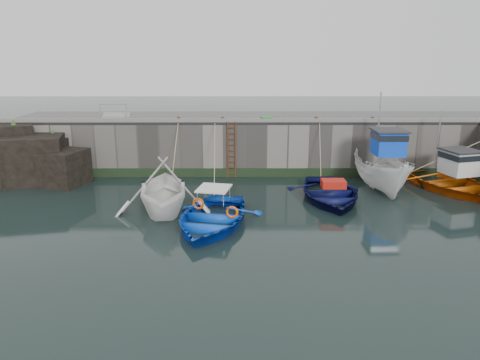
{
  "coord_description": "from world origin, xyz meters",
  "views": [
    {
      "loc": [
        -1.6,
        -16.16,
        7.03
      ],
      "look_at": [
        -1.53,
        4.92,
        1.2
      ],
      "focal_mm": 35.0,
      "sensor_mm": 36.0,
      "label": 1
    }
  ],
  "objects_px": {
    "bollard_a": "(178,119)",
    "bollard_e": "(372,119)",
    "boat_near_blue": "(211,225)",
    "boat_near_navy": "(329,199)",
    "ladder": "(231,150)",
    "boat_near_white": "(164,211)",
    "boat_far_orange": "(450,181)",
    "boat_far_white": "(383,171)",
    "fish_crate": "(267,119)",
    "bollard_c": "(270,119)",
    "bollard_b": "(223,119)",
    "bollard_d": "(316,119)"
  },
  "relations": [
    {
      "from": "boat_far_white",
      "to": "boat_near_white",
      "type": "bearing_deg",
      "value": -162.98
    },
    {
      "from": "bollard_a",
      "to": "bollard_e",
      "type": "xyz_separation_m",
      "value": [
        11.0,
        0.0,
        0.0
      ]
    },
    {
      "from": "bollard_e",
      "to": "boat_near_navy",
      "type": "bearing_deg",
      "value": -124.59
    },
    {
      "from": "boat_near_white",
      "to": "boat_far_white",
      "type": "xyz_separation_m",
      "value": [
        10.94,
        3.53,
        0.99
      ]
    },
    {
      "from": "boat_near_blue",
      "to": "boat_far_orange",
      "type": "xyz_separation_m",
      "value": [
        12.25,
        5.25,
        0.42
      ]
    },
    {
      "from": "boat_near_navy",
      "to": "fish_crate",
      "type": "xyz_separation_m",
      "value": [
        -2.85,
        4.62,
        3.3
      ]
    },
    {
      "from": "boat_near_navy",
      "to": "boat_far_white",
      "type": "bearing_deg",
      "value": 30.97
    },
    {
      "from": "boat_far_white",
      "to": "ladder",
      "type": "bearing_deg",
      "value": 162.46
    },
    {
      "from": "bollard_a",
      "to": "bollard_c",
      "type": "relative_size",
      "value": 1.0
    },
    {
      "from": "fish_crate",
      "to": "bollard_b",
      "type": "relative_size",
      "value": 2.22
    },
    {
      "from": "boat_far_orange",
      "to": "bollard_c",
      "type": "xyz_separation_m",
      "value": [
        -9.31,
        2.77,
        2.88
      ]
    },
    {
      "from": "bollard_c",
      "to": "bollard_a",
      "type": "bearing_deg",
      "value": 180.0
    },
    {
      "from": "fish_crate",
      "to": "boat_near_white",
      "type": "bearing_deg",
      "value": -146.14
    },
    {
      "from": "ladder",
      "to": "boat_near_white",
      "type": "distance_m",
      "value": 6.81
    },
    {
      "from": "bollard_b",
      "to": "bollard_d",
      "type": "bearing_deg",
      "value": 0.0
    },
    {
      "from": "bollard_c",
      "to": "bollard_e",
      "type": "xyz_separation_m",
      "value": [
        5.8,
        0.0,
        0.0
      ]
    },
    {
      "from": "bollard_a",
      "to": "bollard_e",
      "type": "height_order",
      "value": "same"
    },
    {
      "from": "ladder",
      "to": "bollard_a",
      "type": "relative_size",
      "value": 11.43
    },
    {
      "from": "fish_crate",
      "to": "bollard_c",
      "type": "bearing_deg",
      "value": -32.02
    },
    {
      "from": "boat_near_white",
      "to": "bollard_d",
      "type": "xyz_separation_m",
      "value": [
        7.79,
        6.25,
        3.3
      ]
    },
    {
      "from": "boat_near_blue",
      "to": "boat_far_white",
      "type": "distance_m",
      "value": 10.23
    },
    {
      "from": "boat_near_white",
      "to": "bollard_a",
      "type": "bearing_deg",
      "value": 83.32
    },
    {
      "from": "bollard_d",
      "to": "ladder",
      "type": "bearing_deg",
      "value": -176.0
    },
    {
      "from": "boat_near_blue",
      "to": "boat_near_navy",
      "type": "xyz_separation_m",
      "value": [
        5.59,
        3.46,
        0.0
      ]
    },
    {
      "from": "boat_far_orange",
      "to": "bollard_c",
      "type": "bearing_deg",
      "value": 148.28
    },
    {
      "from": "boat_far_white",
      "to": "boat_far_orange",
      "type": "xyz_separation_m",
      "value": [
        3.56,
        -0.05,
        -0.57
      ]
    },
    {
      "from": "bollard_d",
      "to": "bollard_e",
      "type": "distance_m",
      "value": 3.2
    },
    {
      "from": "boat_near_navy",
      "to": "fish_crate",
      "type": "relative_size",
      "value": 8.98
    },
    {
      "from": "ladder",
      "to": "bollard_e",
      "type": "bearing_deg",
      "value": 2.4
    },
    {
      "from": "ladder",
      "to": "boat_far_white",
      "type": "distance_m",
      "value": 8.32
    },
    {
      "from": "boat_near_navy",
      "to": "bollard_b",
      "type": "bearing_deg",
      "value": 139.71
    },
    {
      "from": "ladder",
      "to": "boat_near_white",
      "type": "bearing_deg",
      "value": -116.85
    },
    {
      "from": "boat_near_white",
      "to": "bollard_d",
      "type": "bearing_deg",
      "value": 31.97
    },
    {
      "from": "boat_near_navy",
      "to": "boat_far_white",
      "type": "relative_size",
      "value": 0.93
    },
    {
      "from": "ladder",
      "to": "bollard_b",
      "type": "height_order",
      "value": "bollard_b"
    },
    {
      "from": "boat_near_navy",
      "to": "boat_far_orange",
      "type": "bearing_deg",
      "value": 15.27
    },
    {
      "from": "fish_crate",
      "to": "bollard_a",
      "type": "bearing_deg",
      "value": 162.86
    },
    {
      "from": "boat_near_white",
      "to": "boat_near_navy",
      "type": "height_order",
      "value": "boat_near_white"
    },
    {
      "from": "boat_far_orange",
      "to": "bollard_c",
      "type": "distance_m",
      "value": 10.14
    },
    {
      "from": "fish_crate",
      "to": "bollard_d",
      "type": "distance_m",
      "value": 2.8
    },
    {
      "from": "bollard_e",
      "to": "ladder",
      "type": "bearing_deg",
      "value": -177.6
    },
    {
      "from": "bollard_a",
      "to": "bollard_d",
      "type": "height_order",
      "value": "same"
    },
    {
      "from": "bollard_a",
      "to": "bollard_b",
      "type": "xyz_separation_m",
      "value": [
        2.5,
        0.0,
        0.0
      ]
    },
    {
      "from": "boat_near_navy",
      "to": "fish_crate",
      "type": "height_order",
      "value": "fish_crate"
    },
    {
      "from": "boat_near_white",
      "to": "fish_crate",
      "type": "bearing_deg",
      "value": 44.82
    },
    {
      "from": "bollard_a",
      "to": "bollard_d",
      "type": "distance_m",
      "value": 7.8
    },
    {
      "from": "boat_far_white",
      "to": "bollard_b",
      "type": "distance_m",
      "value": 9.17
    },
    {
      "from": "bollard_a",
      "to": "bollard_b",
      "type": "relative_size",
      "value": 1.0
    },
    {
      "from": "boat_near_navy",
      "to": "bollard_c",
      "type": "relative_size",
      "value": 19.93
    },
    {
      "from": "ladder",
      "to": "boat_far_white",
      "type": "bearing_deg",
      "value": -16.7
    }
  ]
}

